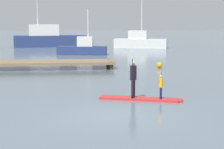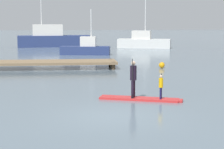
# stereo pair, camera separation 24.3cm
# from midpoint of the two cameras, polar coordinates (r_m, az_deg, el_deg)

# --- Properties ---
(ground_plane) EXTENTS (240.00, 240.00, 0.00)m
(ground_plane) POSITION_cam_midpoint_polar(r_m,az_deg,el_deg) (15.59, -0.18, -5.75)
(ground_plane) COLOR slate
(paddleboard_near) EXTENTS (3.73, 1.85, 0.10)m
(paddleboard_near) POSITION_cam_midpoint_polar(r_m,az_deg,el_deg) (18.62, 3.62, -3.38)
(paddleboard_near) COLOR red
(paddleboard_near) RESTS_ON ground
(paddler_adult) EXTENTS (0.37, 0.50, 1.78)m
(paddler_adult) POSITION_cam_midpoint_polar(r_m,az_deg,el_deg) (18.50, 2.59, -0.29)
(paddler_adult) COLOR black
(paddler_adult) RESTS_ON paddleboard_near
(paddler_child_solo) EXTENTS (0.24, 0.37, 1.12)m
(paddler_child_solo) POSITION_cam_midpoint_polar(r_m,az_deg,el_deg) (18.39, 6.44, -1.50)
(paddler_child_solo) COLOR #19194C
(paddler_child_solo) RESTS_ON paddleboard_near
(fishing_boat_green_midground) EXTENTS (6.75, 3.59, 6.05)m
(fishing_boat_green_midground) POSITION_cam_midpoint_polar(r_m,az_deg,el_deg) (51.67, 3.78, 4.59)
(fishing_boat_green_midground) COLOR silver
(fishing_boat_green_midground) RESTS_ON ground
(motor_boat_small_navy) EXTENTS (5.18, 2.18, 4.61)m
(motor_boat_small_navy) POSITION_cam_midpoint_polar(r_m,az_deg,el_deg) (41.92, -4.26, 3.61)
(motor_boat_small_navy) COLOR navy
(motor_boat_small_navy) RESTS_ON ground
(trawler_grey_distant) EXTENTS (9.43, 3.10, 7.37)m
(trawler_grey_distant) POSITION_cam_midpoint_polar(r_m,az_deg,el_deg) (54.30, -8.93, 4.97)
(trawler_grey_distant) COLOR navy
(trawler_grey_distant) RESTS_ON ground
(floating_dock) EXTENTS (10.09, 2.73, 0.55)m
(floating_dock) POSITION_cam_midpoint_polar(r_m,az_deg,el_deg) (30.55, -9.45, 1.66)
(floating_dock) COLOR #846B4C
(floating_dock) RESTS_ON ground
(mooring_buoy_near) EXTENTS (0.44, 0.44, 0.44)m
(mooring_buoy_near) POSITION_cam_midpoint_polar(r_m,az_deg,el_deg) (30.75, 6.40, 1.32)
(mooring_buoy_near) COLOR orange
(mooring_buoy_near) RESTS_ON ground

